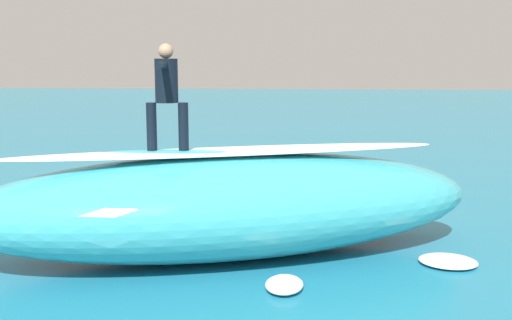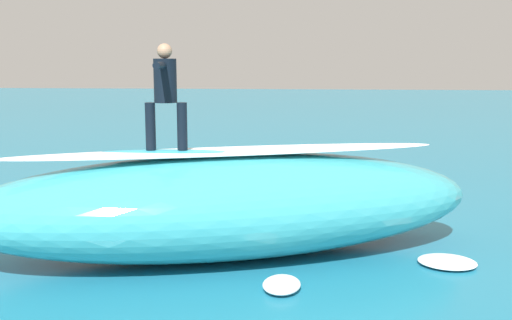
# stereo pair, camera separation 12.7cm
# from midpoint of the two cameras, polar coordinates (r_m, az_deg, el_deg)

# --- Properties ---
(ground_plane) EXTENTS (120.00, 120.00, 0.00)m
(ground_plane) POSITION_cam_midpoint_polar(r_m,az_deg,el_deg) (12.14, -0.01, -5.61)
(ground_plane) COLOR teal
(wave_crest) EXTENTS (8.79, 5.31, 1.67)m
(wave_crest) POSITION_cam_midpoint_polar(r_m,az_deg,el_deg) (9.73, -2.96, -4.30)
(wave_crest) COLOR teal
(wave_crest) RESTS_ON ground_plane
(wave_foam_lip) EXTENTS (7.03, 3.26, 0.08)m
(wave_foam_lip) POSITION_cam_midpoint_polar(r_m,az_deg,el_deg) (9.56, -3.01, 0.81)
(wave_foam_lip) COLOR white
(wave_foam_lip) RESTS_ON wave_crest
(surfboard_riding) EXTENTS (2.23, 0.68, 0.10)m
(surfboard_riding) POSITION_cam_midpoint_polar(r_m,az_deg,el_deg) (9.42, -8.72, 0.64)
(surfboard_riding) COLOR #33B2D1
(surfboard_riding) RESTS_ON wave_crest
(surfer_riding) EXTENTS (0.65, 1.55, 1.63)m
(surfer_riding) POSITION_cam_midpoint_polar(r_m,az_deg,el_deg) (9.33, -8.87, 6.70)
(surfer_riding) COLOR black
(surfer_riding) RESTS_ON surfboard_riding
(surfboard_paddling) EXTENTS (1.95, 2.21, 0.08)m
(surfboard_paddling) POSITION_cam_midpoint_polar(r_m,az_deg,el_deg) (13.32, 5.62, -4.15)
(surfboard_paddling) COLOR #E0563D
(surfboard_paddling) RESTS_ON ground_plane
(surfer_paddling) EXTENTS (1.26, 1.46, 0.31)m
(surfer_paddling) POSITION_cam_midpoint_polar(r_m,az_deg,el_deg) (13.18, 6.00, -3.51)
(surfer_paddling) COLOR black
(surfer_paddling) RESTS_ON surfboard_paddling
(foam_patch_near) EXTENTS (0.56, 0.75, 0.15)m
(foam_patch_near) POSITION_cam_midpoint_polar(r_m,az_deg,el_deg) (8.49, 2.26, -11.73)
(foam_patch_near) COLOR white
(foam_patch_near) RESTS_ON ground_plane
(foam_patch_mid) EXTENTS (1.03, 0.94, 0.11)m
(foam_patch_mid) POSITION_cam_midpoint_polar(r_m,az_deg,el_deg) (9.92, 17.41, -9.15)
(foam_patch_mid) COLOR white
(foam_patch_mid) RESTS_ON ground_plane
(foam_patch_far) EXTENTS (0.98, 0.87, 0.12)m
(foam_patch_far) POSITION_cam_midpoint_polar(r_m,az_deg,el_deg) (12.08, 5.99, -5.46)
(foam_patch_far) COLOR white
(foam_patch_far) RESTS_ON ground_plane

